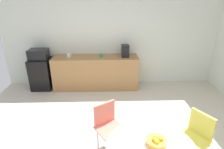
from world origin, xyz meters
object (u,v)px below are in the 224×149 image
object	(u,v)px
microwave	(38,54)
mug_red	(127,55)
mug_green	(69,55)
chair_coral	(108,122)
mug_white	(101,55)
fruit_bowl	(156,142)
coffee_maker	(125,51)
chair_yellow	(196,133)
mini_fridge	(42,74)

from	to	relation	value
microwave	mug_red	bearing A→B (deg)	0.34
mug_green	mug_red	size ratio (longest dim) A/B	1.00
chair_coral	mug_white	distance (m)	2.33
microwave	fruit_bowl	world-z (taller)	microwave
chair_coral	mug_white	size ratio (longest dim) A/B	6.43
chair_coral	fruit_bowl	world-z (taller)	fruit_bowl
microwave	coffee_maker	distance (m)	2.30
mug_white	chair_yellow	bearing A→B (deg)	-60.49
chair_coral	mini_fridge	bearing A→B (deg)	128.06
mini_fridge	mug_white	xyz separation A→B (m)	(1.65, -0.02, 0.52)
microwave	fruit_bowl	xyz separation A→B (m)	(2.38, -3.06, -0.19)
mug_green	fruit_bowl	bearing A→B (deg)	-62.46
mug_green	coffee_maker	size ratio (longest dim) A/B	0.40
mug_green	chair_coral	bearing A→B (deg)	-66.16
mug_white	mug_red	xyz separation A→B (m)	(0.69, 0.03, 0.00)
microwave	mug_red	world-z (taller)	microwave
microwave	mug_white	distance (m)	1.65
chair_yellow	coffee_maker	distance (m)	2.79
mini_fridge	mug_green	distance (m)	0.94
chair_yellow	chair_coral	bearing A→B (deg)	167.08
mini_fridge	mug_green	xyz separation A→B (m)	(0.79, -0.01, 0.52)
microwave	mug_white	bearing A→B (deg)	-0.64
mini_fridge	fruit_bowl	size ratio (longest dim) A/B	3.51
chair_yellow	mug_green	distance (m)	3.52
mug_white	mug_green	size ratio (longest dim) A/B	1.00
mug_red	chair_yellow	bearing A→B (deg)	-73.50
chair_coral	coffee_maker	world-z (taller)	coffee_maker
fruit_bowl	mug_red	xyz separation A→B (m)	(-0.04, 3.07, 0.15)
mug_green	coffee_maker	distance (m)	1.51
microwave	chair_coral	size ratio (longest dim) A/B	0.58
mug_red	mug_green	bearing A→B (deg)	-179.23
chair_yellow	mug_green	xyz separation A→B (m)	(-2.33, 2.60, 0.43)
chair_yellow	coffee_maker	world-z (taller)	coffee_maker
mug_white	chair_coral	bearing A→B (deg)	-86.23
microwave	mug_red	size ratio (longest dim) A/B	3.72
mini_fridge	mug_white	size ratio (longest dim) A/B	6.65
chair_coral	mug_red	xyz separation A→B (m)	(0.54, 2.32, 0.43)
chair_coral	mug_green	world-z (taller)	mug_green
mini_fridge	coffee_maker	xyz separation A→B (m)	(2.30, 0.00, 0.63)
microwave	coffee_maker	size ratio (longest dim) A/B	1.50
chair_yellow	fruit_bowl	world-z (taller)	fruit_bowl
mug_green	mug_white	bearing A→B (deg)	-0.76
chair_yellow	mug_white	size ratio (longest dim) A/B	6.43
mug_green	mug_red	world-z (taller)	same
fruit_bowl	coffee_maker	size ratio (longest dim) A/B	0.76
chair_coral	mug_green	size ratio (longest dim) A/B	6.43
microwave	coffee_maker	world-z (taller)	coffee_maker
coffee_maker	chair_yellow	bearing A→B (deg)	-72.51
chair_yellow	chair_coral	size ratio (longest dim) A/B	1.00
fruit_bowl	coffee_maker	distance (m)	3.07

